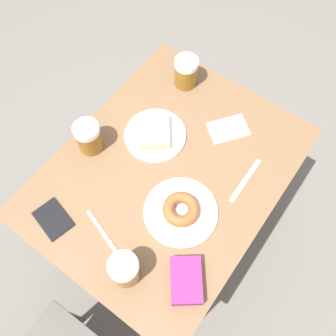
# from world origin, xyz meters

# --- Properties ---
(ground_plane) EXTENTS (8.00, 8.00, 0.00)m
(ground_plane) POSITION_xyz_m (0.00, 0.00, 0.00)
(ground_plane) COLOR #666059
(table) EXTENTS (0.73, 0.94, 0.72)m
(table) POSITION_xyz_m (0.00, 0.00, 0.65)
(table) COLOR brown
(table) RESTS_ON ground_plane
(plate_with_cake) EXTENTS (0.23, 0.23, 0.04)m
(plate_with_cake) POSITION_xyz_m (0.12, -0.09, 0.73)
(plate_with_cake) COLOR white
(plate_with_cake) RESTS_ON table
(plate_with_donut) EXTENTS (0.25, 0.25, 0.05)m
(plate_with_donut) POSITION_xyz_m (-0.12, 0.10, 0.73)
(plate_with_donut) COLOR white
(plate_with_donut) RESTS_ON table
(beer_mug_left) EXTENTS (0.09, 0.09, 0.12)m
(beer_mug_left) POSITION_xyz_m (-0.11, 0.36, 0.78)
(beer_mug_left) COLOR #8C5619
(beer_mug_left) RESTS_ON table
(beer_mug_center) EXTENTS (0.09, 0.09, 0.12)m
(beer_mug_center) POSITION_xyz_m (0.28, 0.08, 0.78)
(beer_mug_center) COLOR #8C5619
(beer_mug_center) RESTS_ON table
(beer_mug_right) EXTENTS (0.09, 0.09, 0.12)m
(beer_mug_right) POSITION_xyz_m (0.17, -0.35, 0.78)
(beer_mug_right) COLOR #8C5619
(beer_mug_right) RESTS_ON table
(napkin_folded) EXTENTS (0.16, 0.17, 0.00)m
(napkin_folded) POSITION_xyz_m (-0.08, -0.27, 0.72)
(napkin_folded) COLOR white
(napkin_folded) RESTS_ON table
(fork) EXTENTS (0.18, 0.07, 0.00)m
(fork) POSITION_xyz_m (0.03, 0.30, 0.72)
(fork) COLOR silver
(fork) RESTS_ON table
(knife) EXTENTS (0.02, 0.19, 0.00)m
(knife) POSITION_xyz_m (-0.24, -0.13, 0.72)
(knife) COLOR silver
(knife) RESTS_ON table
(passport_near_edge) EXTENTS (0.14, 0.12, 0.01)m
(passport_near_edge) POSITION_xyz_m (0.20, 0.37, 0.72)
(passport_near_edge) COLOR black
(passport_near_edge) RESTS_ON table
(blue_pouch) EXTENTS (0.16, 0.17, 0.04)m
(blue_pouch) POSITION_xyz_m (-0.27, 0.27, 0.74)
(blue_pouch) COLOR #8C2366
(blue_pouch) RESTS_ON table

